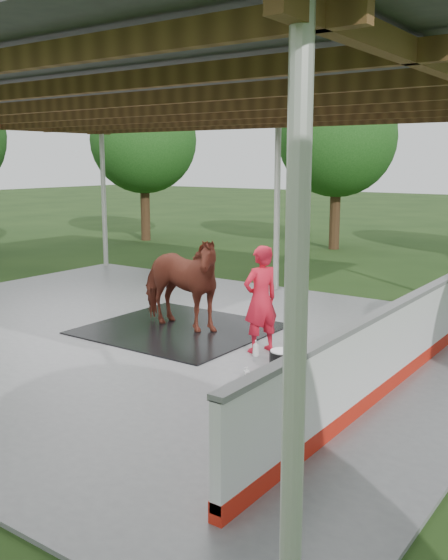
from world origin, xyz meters
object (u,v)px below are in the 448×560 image
Objects in this scene: horse at (178,282)px; handler at (261,299)px; dasher_board at (392,348)px; wash_bucket at (282,362)px.

horse reaches higher than handler.
handler is (1.89, -0.26, -0.02)m from horse.
horse is 1.91m from handler.
dasher_board is 1.56m from wash_bucket.
handler is 4.60× the size of wash_bucket.
wash_bucket is (2.71, -0.97, -0.69)m from horse.
wash_bucket is (-1.46, -0.38, -0.37)m from dasher_board.
handler is at bearing 172.01° from dasher_board.
dasher_board reaches higher than wash_bucket.
wash_bucket is (0.81, -0.70, -0.68)m from handler.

